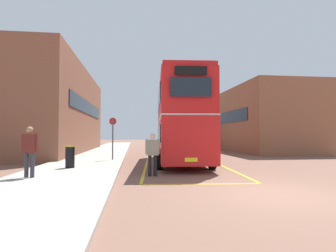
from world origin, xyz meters
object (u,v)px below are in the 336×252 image
at_px(single_deck_bus, 185,135).
at_px(bus_stop_sign, 113,134).
at_px(pedestrian_waiting_near, 30,148).
at_px(litter_bin, 70,157).
at_px(pedestrian_boarding, 153,151).
at_px(double_decker_bus, 180,120).

relative_size(single_deck_bus, bus_stop_sign, 3.62).
height_order(pedestrian_waiting_near, litter_bin, pedestrian_waiting_near).
distance_m(litter_bin, bus_stop_sign, 4.35).
xyz_separation_m(pedestrian_boarding, litter_bin, (-3.62, 2.03, -0.35)).
height_order(litter_bin, bus_stop_sign, bus_stop_sign).
height_order(double_decker_bus, litter_bin, double_decker_bus).
xyz_separation_m(litter_bin, bus_stop_sign, (1.61, 3.90, 1.04)).
bearing_deg(pedestrian_boarding, pedestrian_waiting_near, -171.18).
height_order(pedestrian_waiting_near, bus_stop_sign, bus_stop_sign).
bearing_deg(pedestrian_boarding, double_decker_bus, 68.34).
xyz_separation_m(pedestrian_boarding, pedestrian_waiting_near, (-4.39, -0.68, 0.21)).
bearing_deg(double_decker_bus, single_deck_bus, 78.33).
relative_size(pedestrian_waiting_near, bus_stop_sign, 0.71).
bearing_deg(pedestrian_boarding, bus_stop_sign, 108.79).
bearing_deg(single_deck_bus, pedestrian_boarding, -103.77).
bearing_deg(single_deck_bus, double_decker_bus, -101.67).
distance_m(double_decker_bus, litter_bin, 6.53).
bearing_deg(pedestrian_waiting_near, single_deck_bus, 67.45).
xyz_separation_m(single_deck_bus, pedestrian_waiting_near, (-10.31, -24.83, -0.45)).
xyz_separation_m(single_deck_bus, bus_stop_sign, (-7.93, -18.22, 0.04)).
bearing_deg(single_deck_bus, litter_bin, -113.33).
bearing_deg(litter_bin, single_deck_bus, 66.67).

